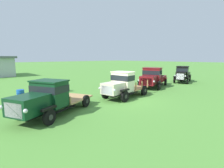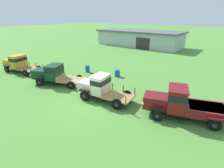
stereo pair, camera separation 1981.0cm
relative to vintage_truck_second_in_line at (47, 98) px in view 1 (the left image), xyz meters
name	(u,v)px [view 1 (the left image)]	position (x,y,z in m)	size (l,w,h in m)	color
ground_plane	(130,100)	(6.33, -0.78, -1.09)	(240.00, 240.00, 0.00)	#518E38
vintage_truck_second_in_line	(47,98)	(0.00, 0.00, 0.00)	(5.91, 4.00, 2.07)	black
vintage_truck_midrow_center	(122,85)	(6.35, 0.19, 0.04)	(5.17, 2.64, 2.21)	black
vintage_truck_far_side	(153,78)	(12.83, 1.47, -0.01)	(5.89, 3.61, 2.23)	black
vintage_truck_back_of_row	(183,74)	(19.09, 0.91, 0.02)	(4.79, 2.86, 2.19)	black
oil_drum_beside_row	(21,95)	(0.06, 5.08, -0.66)	(0.58, 0.58, 0.86)	#1951B2
oil_drum_near_fence	(62,88)	(4.09, 5.98, -0.69)	(0.62, 0.62, 0.80)	#1951B2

